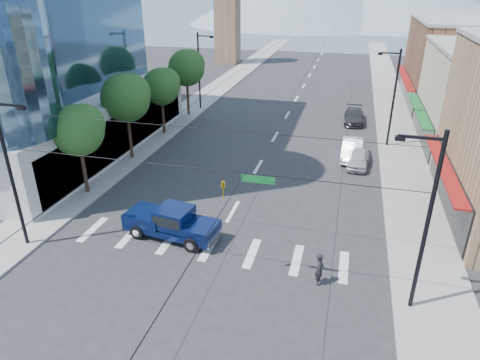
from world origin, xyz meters
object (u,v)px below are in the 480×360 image
at_px(pickup_truck, 171,222).
at_px(parked_car_far, 354,116).
at_px(parked_car_near, 358,158).
at_px(parked_car_mid, 352,149).
at_px(pedestrian, 320,269).

distance_m(pickup_truck, parked_car_far, 28.82).
bearing_deg(parked_car_near, parked_car_mid, 112.78).
bearing_deg(pedestrian, parked_car_near, -10.92).
bearing_deg(parked_car_near, parked_car_far, 97.30).
distance_m(parked_car_near, parked_car_far, 12.63).
bearing_deg(parked_car_near, pedestrian, -91.58).
relative_size(pedestrian, parked_car_near, 0.44).
height_order(pickup_truck, parked_car_mid, pickup_truck).
xyz_separation_m(parked_car_near, parked_car_mid, (-0.58, 1.77, 0.12)).
bearing_deg(pedestrian, parked_car_far, -7.09).
height_order(pedestrian, parked_car_mid, pedestrian).
relative_size(pickup_truck, parked_car_mid, 1.23).
bearing_deg(pickup_truck, parked_car_near, 60.03).
height_order(pedestrian, parked_car_far, pedestrian).
bearing_deg(parked_car_far, pedestrian, -93.74).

